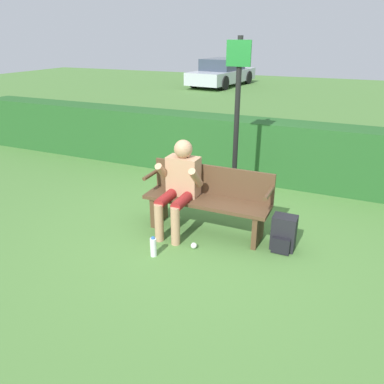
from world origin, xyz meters
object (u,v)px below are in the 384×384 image
Objects in this scene: park_bench at (208,199)px; person_seated at (180,183)px; water_bottle at (153,247)px; signpost at (237,117)px; parked_car at (222,73)px; backpack at (283,234)px.

person_seated reaches higher than park_bench.
person_seated reaches higher than water_bottle.
signpost reaches higher than parked_car.
water_bottle is at bearing -150.31° from backpack.
parked_car reaches higher than person_seated.
park_bench is 0.68× the size of signpost.
backpack is 1.52m from water_bottle.
person_seated is 0.25× the size of parked_car.
signpost is 14.23m from parked_car.
person_seated is at bearing -114.09° from signpost.
water_bottle is at bearing -104.34° from signpost.
parked_car is at bearing 108.96° from park_bench.
water_bottle is 15.62m from parked_car.
park_bench reaches higher than backpack.
signpost is (-0.90, 0.87, 1.14)m from backpack.
park_bench is 14.93m from parked_car.
parked_car is at bearing 110.31° from signpost.
parked_car is (-4.52, 14.95, 0.50)m from water_bottle.
park_bench is 1.20m from signpost.
person_seated is at bearing -177.84° from backpack.
person_seated is 0.50× the size of signpost.
park_bench is 0.35× the size of parked_car.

